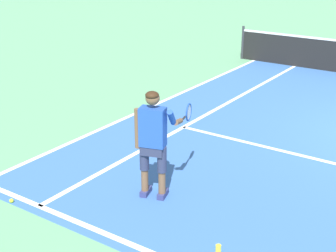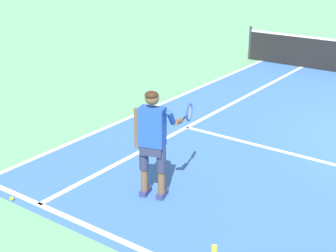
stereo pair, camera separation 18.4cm
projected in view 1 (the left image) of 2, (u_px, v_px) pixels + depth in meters
The scene contains 4 objects.
line_singles_left at pixel (212, 112), 11.48m from camera, with size 0.10×10.41×0.01m, color white.
line_doubles_left at pixel (163, 101), 12.20m from camera, with size 0.10×10.41×0.01m, color white.
tennis_player at pixel (154, 137), 7.42m from camera, with size 0.58×1.22×1.71m.
tennis_ball_near_feet at pixel (11, 201), 7.56m from camera, with size 0.07×0.07×0.07m, color #CCE02D.
Camera 1 is at (1.18, -10.25, 3.80)m, focal length 53.24 mm.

